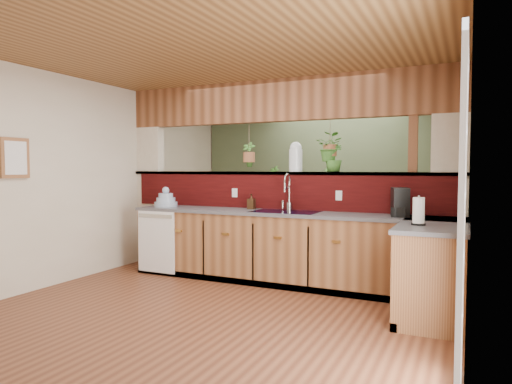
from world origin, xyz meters
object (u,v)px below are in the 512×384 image
at_px(paper_towel, 419,212).
at_px(faucet, 288,191).
at_px(soap_dispenser, 251,201).
at_px(glass_jar, 296,157).
at_px(shelving_console, 306,222).
at_px(coffee_maker, 400,203).
at_px(dish_stack, 166,201).

bearing_deg(paper_towel, faucet, 152.48).
relative_size(soap_dispenser, glass_jar, 0.52).
height_order(glass_jar, shelving_console, glass_jar).
relative_size(soap_dispenser, shelving_console, 0.12).
distance_m(coffee_maker, glass_jar, 1.51).
distance_m(faucet, dish_stack, 1.76).
distance_m(faucet, paper_towel, 1.87).
bearing_deg(glass_jar, shelving_console, 104.91).
relative_size(faucet, shelving_console, 0.28).
relative_size(dish_stack, shelving_console, 0.19).
height_order(soap_dispenser, shelving_console, soap_dispenser).
distance_m(dish_stack, glass_jar, 1.91).
bearing_deg(faucet, shelving_console, 102.79).
bearing_deg(shelving_console, soap_dispenser, -66.10).
relative_size(dish_stack, coffee_maker, 0.99).
height_order(paper_towel, glass_jar, glass_jar).
bearing_deg(shelving_console, paper_towel, -29.93).
bearing_deg(glass_jar, coffee_maker, -14.54).
xyz_separation_m(soap_dispenser, glass_jar, (0.53, 0.24, 0.58)).
xyz_separation_m(coffee_maker, glass_jar, (-1.36, 0.35, 0.54)).
xyz_separation_m(faucet, coffee_maker, (1.39, -0.13, -0.11)).
xyz_separation_m(dish_stack, shelving_console, (1.26, 2.31, -0.49)).
distance_m(faucet, coffee_maker, 1.40).
xyz_separation_m(faucet, dish_stack, (-1.74, -0.19, -0.17)).
height_order(faucet, dish_stack, faucet).
bearing_deg(faucet, coffee_maker, -5.50).
relative_size(faucet, dish_stack, 1.49).
bearing_deg(paper_towel, shelving_console, 125.60).
bearing_deg(coffee_maker, shelving_console, 113.74).
bearing_deg(soap_dispenser, glass_jar, 24.37).
bearing_deg(glass_jar, paper_towel, -33.57).
relative_size(soap_dispenser, coffee_maker, 0.63).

